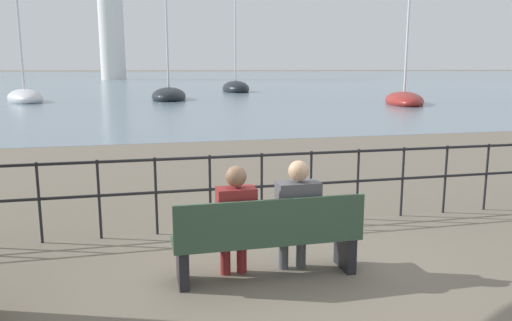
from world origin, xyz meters
TOP-DOWN VIEW (x-y plane):
  - ground_plane at (0.00, 0.00)m, footprint 1000.00×1000.00m
  - harbor_water at (0.00, 160.01)m, footprint 600.00×300.00m
  - park_bench at (0.00, -0.07)m, footprint 2.00×0.45m
  - seated_person_left at (-0.33, 0.01)m, footprint 0.40×0.35m
  - seated_person_right at (0.33, 0.01)m, footprint 0.45×0.35m
  - promenade_railing at (-0.00, 1.67)m, footprint 15.25×0.04m
  - sailboat_0 at (7.82, 41.11)m, footprint 2.68×5.26m
  - sailboat_1 at (0.98, 30.78)m, footprint 2.90×5.59m
  - sailboat_3 at (-8.38, 30.71)m, footprint 3.62×5.59m
  - sailboat_4 at (14.96, 23.29)m, footprint 4.33×6.36m
  - harbor_lighthouse at (-5.20, 95.81)m, footprint 4.63×4.63m

SIDE VIEW (x-z plane):
  - ground_plane at x=0.00m, z-range 0.00..0.00m
  - harbor_water at x=0.00m, z-range 0.00..0.01m
  - sailboat_4 at x=14.96m, z-range -5.26..5.84m
  - sailboat_1 at x=0.98m, z-range -5.41..6.05m
  - sailboat_3 at x=-8.38m, z-range -5.36..6.01m
  - sailboat_0 at x=7.82m, z-range -5.07..5.76m
  - park_bench at x=0.00m, z-range -0.01..0.89m
  - seated_person_left at x=-0.33m, z-range 0.06..1.29m
  - seated_person_right at x=0.33m, z-range 0.06..1.32m
  - promenade_railing at x=0.00m, z-range 0.17..1.22m
  - harbor_lighthouse at x=-5.20m, z-range -1.03..28.36m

